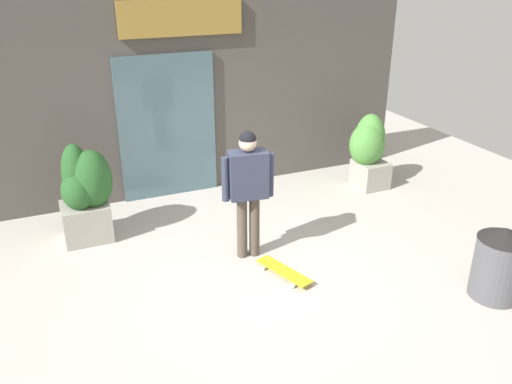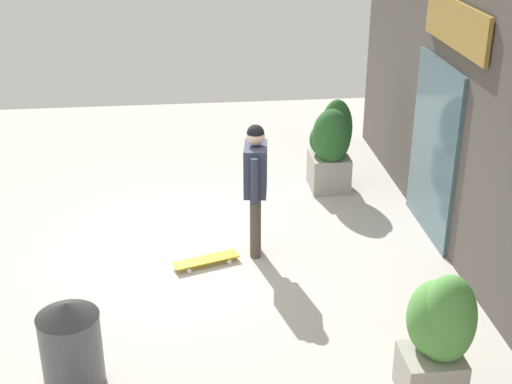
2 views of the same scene
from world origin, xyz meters
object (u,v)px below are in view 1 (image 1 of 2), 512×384
Objects in this scene: skateboarder at (248,182)px; planter_box_right at (85,192)px; planter_box_left at (369,148)px; trash_bin at (500,262)px; skateboard at (284,271)px.

skateboarder is 2.23m from planter_box_right.
planter_box_left is 3.27m from trash_bin.
planter_box_right is at bearing 141.45° from trash_bin.
planter_box_right is (-1.80, 1.28, -0.33)m from skateboarder.
skateboard is 2.41m from trash_bin.
skateboarder is 3.01m from planter_box_left.
trash_bin is (4.00, -3.19, -0.25)m from planter_box_right.
planter_box_left is (2.48, 1.93, 0.60)m from skateboard.
planter_box_left is 1.42× the size of trash_bin.
planter_box_left is at bearing 0.54° from planter_box_right.
planter_box_right is at bearing -117.19° from skateboarder.
skateboarder reaches higher than trash_bin.
trash_bin is at bearing 57.37° from skateboarder.
planter_box_left is 4.48m from planter_box_right.
trash_bin is (2.00, -1.30, 0.37)m from skateboard.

